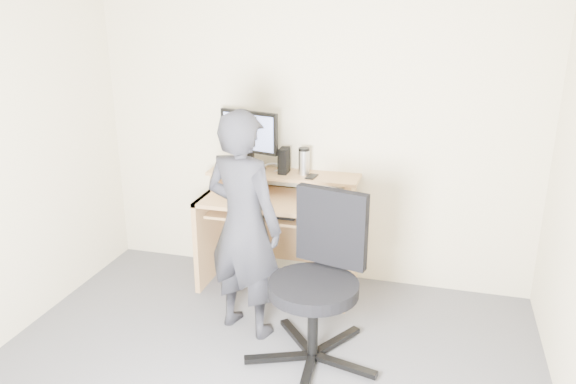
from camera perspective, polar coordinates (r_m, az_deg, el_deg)
The scene contains 12 objects.
back_wall at distance 4.42m, azimuth 2.54°, elevation 6.50°, with size 3.50×0.02×2.50m, color beige.
desk at distance 4.47m, azimuth -0.72°, elevation -2.76°, with size 1.20×0.60×0.91m.
monitor at distance 4.40m, azimuth -3.98°, elevation 5.75°, with size 0.50×0.17×0.48m.
external_drive at distance 4.39m, azimuth -0.41°, elevation 3.20°, with size 0.07×0.13×0.20m, color black.
travel_mug at distance 4.36m, azimuth 1.63°, elevation 3.02°, with size 0.09×0.09×0.19m, color silver.
smartphone at distance 4.32m, azimuth 2.41°, elevation 1.58°, with size 0.07×0.13×0.01m, color black.
charger at distance 4.43m, azimuth -4.64°, elevation 2.18°, with size 0.04×0.04×0.04m, color black.
headphones at distance 4.52m, azimuth -1.72°, elevation 2.45°, with size 0.16×0.16×0.02m, color silver.
keyboard at distance 4.29m, azimuth -2.01°, elevation -2.02°, with size 0.46×0.18×0.03m, color black.
mouse at distance 4.17m, azimuth 2.11°, elevation -1.16°, with size 0.10×0.06×0.04m, color black.
office_chair at distance 3.53m, azimuth 3.23°, elevation -8.35°, with size 0.85×0.82×1.06m.
person at distance 3.75m, azimuth -4.54°, elevation -3.36°, with size 0.57×0.37×1.56m, color black.
Camera 1 is at (0.96, -2.47, 2.20)m, focal length 35.00 mm.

